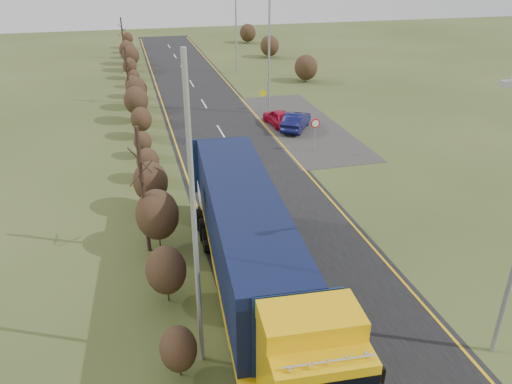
{
  "coord_description": "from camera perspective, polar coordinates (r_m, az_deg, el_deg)",
  "views": [
    {
      "loc": [
        -6.69,
        -16.43,
        12.59
      ],
      "look_at": [
        -1.23,
        4.44,
        2.18
      ],
      "focal_mm": 35.0,
      "sensor_mm": 36.0,
      "label": 1
    }
  ],
  "objects": [
    {
      "name": "lane_markings",
      "position": [
        29.74,
        -0.26,
        0.79
      ],
      "size": [
        7.52,
        116.0,
        0.01
      ],
      "color": "gold",
      "rests_on": "road"
    },
    {
      "name": "ground",
      "position": [
        21.75,
        6.2,
        -9.78
      ],
      "size": [
        160.0,
        160.0,
        0.0
      ],
      "primitive_type": "plane",
      "color": "#38431D",
      "rests_on": "ground"
    },
    {
      "name": "streetlight_mid",
      "position": [
        42.23,
        1.32,
        15.98
      ],
      "size": [
        2.08,
        0.2,
        9.8
      ],
      "color": "#999C9F",
      "rests_on": "ground"
    },
    {
      "name": "road",
      "position": [
        30.02,
        -0.41,
        0.99
      ],
      "size": [
        8.0,
        120.0,
        0.02
      ],
      "primitive_type": "cube",
      "color": "black",
      "rests_on": "ground"
    },
    {
      "name": "car_blue_sedan",
      "position": [
        39.4,
        4.6,
        8.1
      ],
      "size": [
        3.5,
        4.31,
        1.38
      ],
      "primitive_type": "imported",
      "rotation": [
        0.0,
        0.0,
        2.57
      ],
      "color": "#0A0D3C",
      "rests_on": "ground"
    },
    {
      "name": "left_pole",
      "position": [
        14.99,
        -7.06,
        -3.94
      ],
      "size": [
        0.16,
        0.16,
        10.42
      ],
      "primitive_type": "cylinder",
      "color": "#999C9F",
      "rests_on": "ground"
    },
    {
      "name": "streetlight_far",
      "position": [
        58.37,
        -2.41,
        18.24
      ],
      "size": [
        1.92,
        0.18,
        9.02
      ],
      "color": "#999C9F",
      "rests_on": "ground"
    },
    {
      "name": "car_red_hatchback",
      "position": [
        40.24,
        2.64,
        8.48
      ],
      "size": [
        2.02,
        3.99,
        1.3
      ],
      "primitive_type": "imported",
      "rotation": [
        0.0,
        0.0,
        3.27
      ],
      "color": "#A30822",
      "rests_on": "ground"
    },
    {
      "name": "lorry",
      "position": [
        18.82,
        -0.4,
        -6.68
      ],
      "size": [
        3.49,
        15.9,
        4.39
      ],
      "rotation": [
        0.0,
        0.0,
        -0.07
      ],
      "color": "black",
      "rests_on": "ground"
    },
    {
      "name": "warning_board",
      "position": [
        44.31,
        0.79,
        10.75
      ],
      "size": [
        0.7,
        0.11,
        1.85
      ],
      "color": "#999C9F",
      "rests_on": "ground"
    },
    {
      "name": "layby",
      "position": [
        40.73,
        5.04,
        7.68
      ],
      "size": [
        6.0,
        18.0,
        0.02
      ],
      "primitive_type": "cube",
      "color": "#302E2A",
      "rests_on": "ground"
    },
    {
      "name": "speed_sign",
      "position": [
        34.69,
        6.77,
        7.2
      ],
      "size": [
        0.65,
        0.1,
        2.36
      ],
      "color": "#999C9F",
      "rests_on": "ground"
    },
    {
      "name": "hedgerow",
      "position": [
        26.69,
        -11.86,
        0.91
      ],
      "size": [
        2.24,
        102.04,
        6.05
      ],
      "color": "black",
      "rests_on": "ground"
    }
  ]
}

